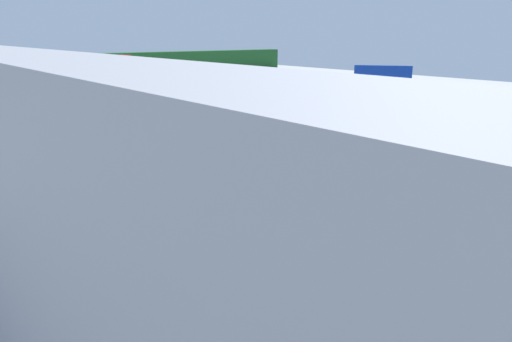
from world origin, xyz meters
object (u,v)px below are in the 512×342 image
Objects in this scene: service_truck_fuel at (213,308)px; cargo_container_mid at (33,265)px; crew_marshaller at (260,190)px; service_truck_baggage at (10,203)px; crew_loader_left at (286,216)px; cargo_container_near at (137,273)px; airliner_foreground at (195,159)px; airliner_mid_apron at (170,96)px; airliner_distant at (116,72)px; airliner_far_taxiway at (17,83)px.

service_truck_fuel is 12.32m from cargo_container_mid.
service_truck_baggage is at bearing 155.15° from crew_marshaller.
cargo_container_near is at bearing -172.60° from crew_loader_left.
cargo_container_near is 6.43m from cargo_container_mid.
cargo_container_mid reaches higher than cargo_container_near.
service_truck_baggage is (-14.82, 3.62, -1.99)m from airliner_foreground.
crew_loader_left is at bearing -110.39° from airliner_mid_apron.
crew_marshaller is at bearing 45.21° from service_truck_fuel.
crew_marshaller is at bearing -53.87° from airliner_foreground.
airliner_distant is at bearing 74.29° from airliner_mid_apron.
airliner_distant reaches higher than crew_loader_left.
cargo_container_mid is (-5.68, 10.93, -0.21)m from service_truck_fuel.
airliner_mid_apron is 55.26m from airliner_far_taxiway.
airliner_mid_apron is 5.19× the size of service_truck_fuel.
airliner_foreground is at bearing 96.51° from crew_loader_left.
airliner_foreground is at bearing -115.90° from airliner_mid_apron.
cargo_container_mid is (-4.57, 4.53, 0.10)m from cargo_container_near.
service_truck_baggage is at bearing 100.98° from cargo_container_near.
cargo_container_near is at bearing 99.83° from service_truck_fuel.
cargo_container_near is 17.12m from crew_marshaller.
airliner_far_taxiway is 4.23× the size of service_truck_baggage.
service_truck_fuel is (-18.47, -119.40, -1.06)m from airliner_far_taxiway.
airliner_foreground is 15.39m from service_truck_baggage.
service_truck_fuel is at bearing -145.60° from crew_loader_left.
service_truck_fuel is 20.04m from crew_marshaller.
airliner_foreground is 11.37m from crew_loader_left.
airliner_far_taxiway is 1.42× the size of airliner_distant.
cargo_container_near is at bearing -44.73° from cargo_container_mid.
service_truck_baggage is 20.28m from crew_marshaller.
service_truck_baggage reaches higher than crew_marshaller.
airliner_far_taxiway is 99.30m from service_truck_baggage.
crew_marshaller is at bearing 27.18° from cargo_container_near.
airliner_far_taxiway reaches higher than cargo_container_mid.
cargo_container_near is (3.17, -16.34, -0.53)m from service_truck_baggage.
airliner_mid_apron is at bearing 69.61° from crew_loader_left.
airliner_far_taxiway reaches higher than crew_loader_left.
airliner_foreground reaches higher than crew_loader_left.
airliner_distant reaches higher than cargo_container_mid.
airliner_foreground is 5.11× the size of service_truck_fuel.
airliner_far_taxiway is 10.65× the size of cargo_container_mid.
airliner_foreground is at bearing 47.51° from cargo_container_near.
airliner_far_taxiway reaches higher than service_truck_fuel.
airliner_mid_apron is 67.71m from cargo_container_mid.
airliner_mid_apron is at bearing 54.73° from cargo_container_mid.
crew_loader_left is at bearing 7.40° from cargo_container_near.
cargo_container_mid is 17.71m from crew_loader_left.
airliner_mid_apron is (22.86, 47.07, -0.49)m from airliner_foreground.
airliner_mid_apron is at bearing 64.10° from airliner_foreground.
airliner_foreground is 5.67× the size of service_truck_baggage.
crew_loader_left is at bearing 34.40° from service_truck_fuel.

